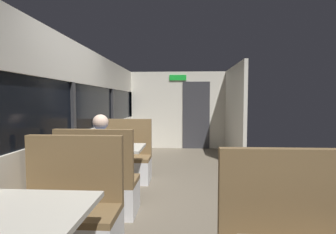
% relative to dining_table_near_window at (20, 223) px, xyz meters
% --- Properties ---
extents(ground_plane, '(3.30, 9.20, 0.02)m').
position_rel_dining_table_near_window_xyz_m(ground_plane, '(0.89, 2.09, -0.65)').
color(ground_plane, '#665B4C').
extents(carriage_window_panel_left, '(0.09, 8.48, 2.30)m').
position_rel_dining_table_near_window_xyz_m(carriage_window_panel_left, '(-0.56, 2.09, 0.47)').
color(carriage_window_panel_left, beige).
rests_on(carriage_window_panel_left, ground_plane).
extents(carriage_end_bulkhead, '(2.90, 0.11, 2.30)m').
position_rel_dining_table_near_window_xyz_m(carriage_end_bulkhead, '(0.95, 6.28, 0.50)').
color(carriage_end_bulkhead, beige).
rests_on(carriage_end_bulkhead, ground_plane).
extents(carriage_aisle_panel_right, '(0.08, 2.40, 2.30)m').
position_rel_dining_table_near_window_xyz_m(carriage_aisle_panel_right, '(2.34, 5.09, 0.51)').
color(carriage_aisle_panel_right, beige).
rests_on(carriage_aisle_panel_right, ground_plane).
extents(dining_table_near_window, '(0.90, 0.70, 0.74)m').
position_rel_dining_table_near_window_xyz_m(dining_table_near_window, '(0.00, 0.00, 0.00)').
color(dining_table_near_window, '#9E9EA3').
rests_on(dining_table_near_window, ground_plane).
extents(bench_near_window_facing_entry, '(0.95, 0.50, 1.10)m').
position_rel_dining_table_near_window_xyz_m(bench_near_window_facing_entry, '(0.00, 0.70, -0.31)').
color(bench_near_window_facing_entry, silver).
rests_on(bench_near_window_facing_entry, ground_plane).
extents(dining_table_mid_window, '(0.90, 0.70, 0.74)m').
position_rel_dining_table_near_window_xyz_m(dining_table_mid_window, '(0.00, 2.27, 0.00)').
color(dining_table_mid_window, '#9E9EA3').
rests_on(dining_table_mid_window, ground_plane).
extents(bench_mid_window_facing_end, '(0.95, 0.50, 1.10)m').
position_rel_dining_table_near_window_xyz_m(bench_mid_window_facing_end, '(0.00, 1.57, -0.31)').
color(bench_mid_window_facing_end, silver).
rests_on(bench_mid_window_facing_end, ground_plane).
extents(bench_mid_window_facing_entry, '(0.95, 0.50, 1.10)m').
position_rel_dining_table_near_window_xyz_m(bench_mid_window_facing_entry, '(0.00, 2.97, -0.31)').
color(bench_mid_window_facing_entry, silver).
rests_on(bench_mid_window_facing_entry, ground_plane).
extents(seated_passenger, '(0.47, 0.55, 1.26)m').
position_rel_dining_table_near_window_xyz_m(seated_passenger, '(0.00, 1.65, -0.10)').
color(seated_passenger, '#26262D').
rests_on(seated_passenger, ground_plane).
extents(coffee_cup_primary, '(0.07, 0.07, 0.09)m').
position_rel_dining_table_near_window_xyz_m(coffee_cup_primary, '(0.06, 2.44, 0.15)').
color(coffee_cup_primary, '#B23333').
rests_on(coffee_cup_primary, dining_table_mid_window).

